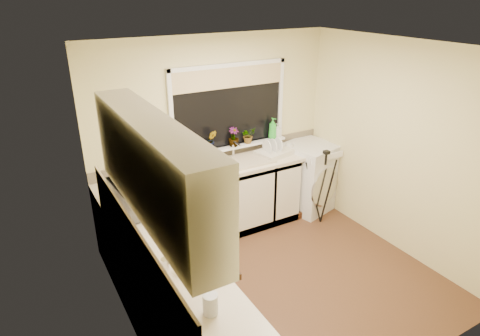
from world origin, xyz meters
name	(u,v)px	position (x,y,z in m)	size (l,w,h in m)	color
floor	(279,278)	(0.00, 0.00, 0.00)	(3.20, 3.20, 0.00)	#563322
ceiling	(289,48)	(0.00, 0.00, 2.45)	(3.20, 3.20, 0.00)	white
wall_back	(215,134)	(0.00, 1.50, 1.23)	(3.20, 3.20, 0.00)	beige
wall_front	(409,255)	(0.00, -1.50, 1.23)	(3.20, 3.20, 0.00)	beige
wall_left	(121,218)	(-1.60, 0.00, 1.23)	(3.00, 3.00, 0.00)	beige
wall_right	(397,148)	(1.60, 0.00, 1.23)	(3.00, 3.00, 0.00)	beige
base_cabinet_back	(204,205)	(-0.33, 1.20, 0.43)	(2.55, 0.60, 0.86)	silver
base_cabinet_left	(176,305)	(-1.30, -0.30, 0.43)	(0.54, 2.40, 0.86)	silver
worktop_back	(226,167)	(0.00, 1.20, 0.88)	(3.20, 0.60, 0.04)	beige
worktop_left	(172,262)	(-1.30, -0.30, 0.88)	(0.60, 2.40, 0.04)	beige
upper_cabinet	(152,168)	(-1.44, -0.45, 1.80)	(0.28, 1.90, 0.70)	silver
splashback_left	(134,246)	(-1.59, -0.30, 1.12)	(0.02, 2.40, 0.45)	beige
splashback_back	(216,153)	(0.00, 1.49, 0.97)	(3.20, 0.02, 0.14)	beige
window_glass	(229,107)	(0.20, 1.49, 1.55)	(1.50, 0.02, 1.00)	black
window_blind	(230,78)	(0.20, 1.46, 1.92)	(1.50, 0.02, 0.25)	tan
windowsill	(231,147)	(0.20, 1.43, 1.04)	(1.60, 0.14, 0.03)	white
sink	(240,162)	(0.20, 1.20, 0.91)	(0.82, 0.46, 0.03)	tan
faucet	(233,149)	(0.20, 1.38, 1.02)	(0.03, 0.03, 0.24)	silver
washing_machine	(309,176)	(1.29, 1.15, 0.48)	(0.67, 0.65, 0.95)	silver
laptop	(190,167)	(-0.47, 1.24, 0.97)	(0.47, 0.46, 0.27)	#95949B
kettle	(143,204)	(-1.26, 0.54, 1.01)	(0.17, 0.17, 0.22)	white
dish_rack	(274,153)	(0.71, 1.20, 0.93)	(0.45, 0.34, 0.07)	beige
tripod	(323,188)	(1.18, 0.71, 0.52)	(0.50, 0.50, 1.03)	black
glass_jug	(210,304)	(-1.30, -1.00, 0.98)	(0.11, 0.11, 0.15)	#B8BCC3
steel_jar	(165,264)	(-1.39, -0.39, 0.95)	(0.07, 0.07, 0.10)	white
microwave	(134,197)	(-1.31, 0.65, 1.05)	(0.55, 0.37, 0.30)	white
plant_a	(192,145)	(-0.36, 1.42, 1.17)	(0.13, 0.09, 0.24)	#999999
plant_b	(211,140)	(-0.10, 1.41, 1.18)	(0.15, 0.12, 0.27)	#999999
plant_c	(234,137)	(0.22, 1.41, 1.17)	(0.14, 0.14, 0.25)	#999999
plant_d	(248,135)	(0.45, 1.42, 1.16)	(0.19, 0.16, 0.21)	#999999
soap_bottle_green	(273,128)	(0.83, 1.42, 1.19)	(0.11, 0.11, 0.29)	green
soap_bottle_clear	(277,131)	(0.91, 1.41, 1.15)	(0.09, 0.09, 0.19)	#999999
cup_back	(289,147)	(1.00, 1.25, 0.95)	(0.12, 0.12, 0.09)	silver
cup_left	(183,266)	(-1.27, -0.47, 0.94)	(0.09, 0.09, 0.09)	beige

